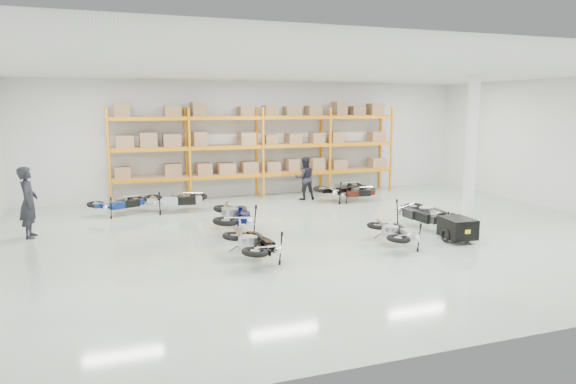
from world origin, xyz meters
name	(u,v)px	position (x,y,z in m)	size (l,w,h in m)	color
room	(326,154)	(0.00, 0.00, 2.25)	(18.00, 18.00, 18.00)	#ABBFAD
pallet_rack	(260,140)	(0.00, 6.45, 2.26)	(11.28, 0.98, 3.62)	orange
structural_column	(471,148)	(5.20, 0.50, 2.25)	(0.25, 0.25, 4.50)	white
moto_blue_centre	(234,211)	(-2.36, 1.07, 0.62)	(0.90, 2.02, 1.23)	#070F4B
moto_silver_left	(395,228)	(1.10, -1.86, 0.50)	(0.73, 1.64, 1.00)	#AFB2B6
moto_black_far_left	(253,239)	(-2.59, -1.81, 0.54)	(0.78, 1.76, 1.07)	black
moto_touring_right	(423,209)	(2.97, -0.31, 0.58)	(0.84, 1.89, 1.15)	black
trailer	(458,228)	(2.97, -1.90, 0.37)	(0.79, 1.50, 0.62)	black
moto_back_a	(119,200)	(-5.38, 4.61, 0.50)	(0.73, 1.64, 1.01)	navy
moto_back_b	(176,196)	(-3.54, 4.51, 0.56)	(0.81, 1.83, 1.12)	#B2B6BC
moto_back_c	(342,186)	(2.66, 4.51, 0.59)	(0.85, 1.92, 1.17)	black
moto_back_d	(354,189)	(2.98, 4.17, 0.48)	(0.69, 1.56, 0.95)	#3B130B
person_left	(28,202)	(-7.73, 2.33, 0.97)	(0.71, 0.47, 1.95)	black
person_back	(305,178)	(1.42, 5.25, 0.82)	(0.80, 0.62, 1.65)	black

